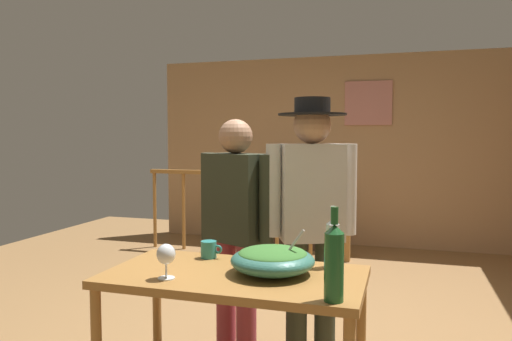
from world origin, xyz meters
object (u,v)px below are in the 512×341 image
at_px(salad_bowl, 273,259).
at_px(person_standing_left, 236,220).
at_px(wine_bottle_green, 334,261).
at_px(mug_teal, 209,249).
at_px(serving_table, 235,292).
at_px(framed_picture, 368,103).
at_px(flat_screen_tv, 289,186).
at_px(stair_railing, 276,203).
at_px(wine_bottle_clear, 333,242).
at_px(wine_glass, 166,255).
at_px(tv_console, 290,226).
at_px(person_standing_right, 311,210).

relative_size(salad_bowl, person_standing_left, 0.26).
height_order(wine_bottle_green, mug_teal, wine_bottle_green).
xyz_separation_m(serving_table, salad_bowl, (0.18, 0.04, 0.17)).
distance_m(framed_picture, flat_screen_tv, 1.49).
bearing_deg(salad_bowl, stair_railing, 104.29).
relative_size(framed_picture, flat_screen_tv, 0.94).
xyz_separation_m(framed_picture, serving_table, (-0.32, -4.34, -1.19)).
bearing_deg(wine_bottle_clear, salad_bowl, -142.11).
distance_m(wine_glass, person_standing_left, 0.90).
xyz_separation_m(wine_bottle_clear, person_standing_left, (-0.69, 0.47, -0.00)).
xyz_separation_m(flat_screen_tv, mug_teal, (0.43, -3.79, 0.03)).
distance_m(stair_railing, tv_console, 0.69).
xyz_separation_m(wine_bottle_clear, wine_bottle_green, (0.08, -0.51, 0.03)).
bearing_deg(mug_teal, person_standing_right, 45.53).
height_order(serving_table, wine_glass, wine_glass).
bearing_deg(salad_bowl, person_standing_right, 84.56).
height_order(stair_railing, salad_bowl, stair_railing).
bearing_deg(wine_bottle_green, mug_teal, 146.44).
bearing_deg(person_standing_right, wine_glass, 36.32).
bearing_deg(person_standing_left, tv_console, -59.11).
bearing_deg(serving_table, wine_glass, -145.78).
distance_m(tv_console, wine_bottle_clear, 4.02).
bearing_deg(wine_bottle_green, stair_railing, 107.95).
relative_size(mug_teal, person_standing_left, 0.08).
bearing_deg(person_standing_left, wine_bottle_clear, 169.30).
bearing_deg(tv_console, wine_bottle_clear, -73.89).
relative_size(stair_railing, wine_bottle_green, 6.74).
distance_m(flat_screen_tv, wine_glass, 4.22).
bearing_deg(person_standing_right, mug_teal, 21.71).
bearing_deg(framed_picture, wine_bottle_green, -87.52).
bearing_deg(salad_bowl, wine_bottle_green, -42.23).
xyz_separation_m(framed_picture, wine_glass, (-0.59, -4.53, -0.98)).
distance_m(wine_bottle_clear, person_standing_left, 0.83).
xyz_separation_m(stair_railing, wine_bottle_clear, (1.13, -3.23, 0.28)).
xyz_separation_m(flat_screen_tv, person_standing_left, (0.41, -3.30, 0.12)).
height_order(tv_console, person_standing_right, person_standing_right).
relative_size(tv_console, flat_screen_tv, 1.40).
height_order(framed_picture, salad_bowl, framed_picture).
height_order(framed_picture, wine_bottle_green, framed_picture).
distance_m(tv_console, person_standing_left, 3.43).
distance_m(mug_teal, person_standing_left, 0.49).
bearing_deg(wine_glass, tv_console, 95.22).
height_order(person_standing_left, person_standing_right, person_standing_right).
height_order(stair_railing, flat_screen_tv, stair_railing).
bearing_deg(mug_teal, salad_bowl, -24.84).
relative_size(flat_screen_tv, salad_bowl, 1.58).
height_order(tv_console, wine_bottle_green, wine_bottle_green).
height_order(mug_teal, person_standing_right, person_standing_right).
bearing_deg(person_standing_right, person_standing_left, -23.82).
distance_m(wine_glass, wine_bottle_clear, 0.83).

